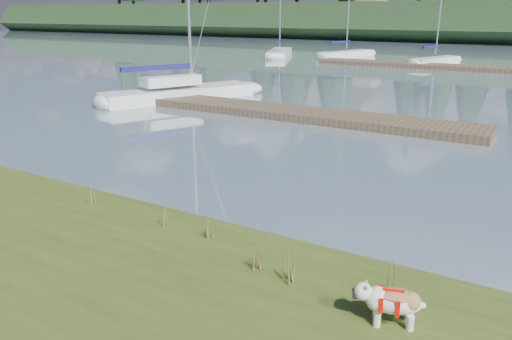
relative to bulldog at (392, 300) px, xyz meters
The scene contains 15 objects.
ground 33.27m from the bulldog, 97.17° to the left, with size 200.00×200.00×0.00m, color gray.
bulldog is the anchor object (origin of this frame).
sailboat_main 18.91m from the bulldog, 135.25° to the left, with size 4.87×8.15×11.89m.
dock_near 14.52m from the bulldog, 124.17° to the left, with size 16.00×2.00×0.30m, color #4C3D2C.
dock_far 33.08m from the bulldog, 93.73° to the left, with size 26.00×2.20×0.30m, color #4C3D2C.
sailboat_bg_0 42.76m from the bulldog, 119.95° to the left, with size 4.75×8.41×12.16m.
sailboat_bg_1 41.69m from the bulldog, 111.21° to the left, with size 3.64×7.05×10.54m.
sailboat_bg_2 36.66m from the bulldog, 100.70° to the left, with size 3.18×6.15×9.38m.
weed_0 4.34m from the bulldog, 169.81° to the left, with size 0.17×0.14×0.52m.
weed_1 3.40m from the bulldog, 166.18° to the left, with size 0.17×0.14×0.42m.
weed_2 1.53m from the bulldog, behind, with size 0.17×0.14×0.69m.
weed_3 6.25m from the bulldog, behind, with size 0.17×0.14×0.48m.
weed_4 2.10m from the bulldog, behind, with size 0.17×0.14×0.46m.
weed_5 0.51m from the bulldog, 112.54° to the left, with size 0.17×0.14×0.70m.
mud_lip 4.42m from the bulldog, 161.28° to the left, with size 60.00×0.50×0.14m, color #33281C.
Camera 1 is at (5.41, -8.28, 3.94)m, focal length 35.00 mm.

